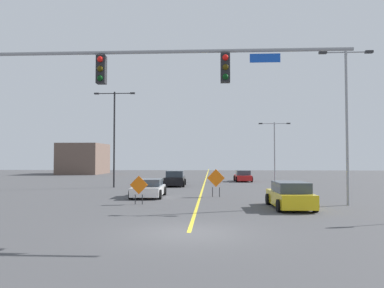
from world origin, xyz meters
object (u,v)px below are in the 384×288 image
car_white_approaching (149,188)px  car_red_near (243,176)px  construction_sign_right_shoulder (139,186)px  construction_sign_right_lane (216,179)px  street_lamp_far_right (275,145)px  car_black_passing (175,179)px  traffic_signal_assembly (102,85)px  street_lamp_far_left (347,114)px  street_lamp_near_right (114,131)px  car_yellow_distant (290,196)px

car_white_approaching → car_red_near: bearing=66.2°
construction_sign_right_shoulder → construction_sign_right_lane: construction_sign_right_lane is taller
street_lamp_far_right → construction_sign_right_shoulder: size_ratio=4.22×
car_black_passing → car_white_approaching: bearing=-94.2°
traffic_signal_assembly → construction_sign_right_shoulder: 9.39m
street_lamp_far_left → street_lamp_near_right: street_lamp_far_left is taller
car_black_passing → traffic_signal_assembly: bearing=-91.1°
construction_sign_right_shoulder → street_lamp_far_left: bearing=0.7°
street_lamp_near_right → street_lamp_far_right: street_lamp_near_right is taller
traffic_signal_assembly → car_red_near: bearing=76.0°
construction_sign_right_shoulder → car_red_near: 23.68m
car_white_approaching → car_red_near: size_ratio=1.03×
construction_sign_right_shoulder → construction_sign_right_lane: size_ratio=0.86×
street_lamp_far_right → car_yellow_distant: (-3.33, -25.15, -3.59)m
street_lamp_far_left → car_red_near: bearing=100.7°
construction_sign_right_shoulder → car_black_passing: (0.66, 14.77, -0.34)m
street_lamp_far_right → car_black_passing: bearing=-141.0°
traffic_signal_assembly → construction_sign_right_lane: traffic_signal_assembly is taller
car_white_approaching → street_lamp_far_left: bearing=-18.2°
construction_sign_right_shoulder → construction_sign_right_lane: bearing=44.5°
street_lamp_far_left → car_yellow_distant: (-3.59, -1.49, -4.55)m
street_lamp_far_right → construction_sign_right_lane: 20.85m
street_lamp_near_right → car_red_near: size_ratio=2.25×
street_lamp_far_left → car_black_passing: bearing=128.0°
street_lamp_far_left → car_white_approaching: 13.65m
traffic_signal_assembly → construction_sign_right_lane: 14.14m
street_lamp_near_right → car_red_near: bearing=37.7°
construction_sign_right_lane → car_yellow_distant: size_ratio=0.44×
street_lamp_far_left → car_red_near: (-4.19, 22.18, -4.62)m
construction_sign_right_lane → car_yellow_distant: 7.05m
street_lamp_near_right → street_lamp_far_left: bearing=-36.3°
street_lamp_far_left → street_lamp_near_right: 20.92m
street_lamp_far_right → street_lamp_near_right: bearing=-145.8°
street_lamp_near_right → construction_sign_right_lane: (9.35, -8.03, -4.02)m
street_lamp_far_left → car_black_passing: street_lamp_far_left is taller
car_red_near → car_white_approaching: bearing=-113.8°
street_lamp_near_right → construction_sign_right_lane: size_ratio=4.59×
construction_sign_right_lane → car_white_approaching: 4.74m
construction_sign_right_shoulder → car_red_near: size_ratio=0.42×
construction_sign_right_shoulder → car_white_approaching: bearing=91.6°
street_lamp_far_left → street_lamp_near_right: (-16.87, 12.37, 0.01)m
car_white_approaching → car_yellow_distant: bearing=-32.6°
traffic_signal_assembly → car_red_near: traffic_signal_assembly is taller
car_white_approaching → traffic_signal_assembly: bearing=-88.4°
street_lamp_near_right → car_red_near: (12.68, 9.81, -4.63)m
construction_sign_right_shoulder → car_red_near: construction_sign_right_shoulder is taller
street_lamp_near_right → street_lamp_far_right: bearing=34.2°
construction_sign_right_lane → car_red_near: size_ratio=0.49×
car_red_near → car_black_passing: car_black_passing is taller
street_lamp_far_right → car_red_near: (-3.93, -1.47, -3.66)m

